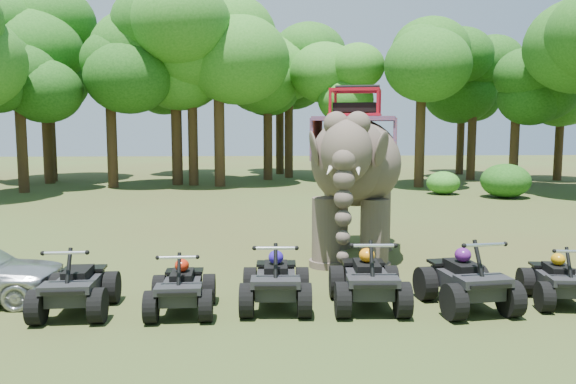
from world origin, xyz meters
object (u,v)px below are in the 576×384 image
atv_5 (560,274)px  atv_2 (276,273)px  elephant (354,172)px  atv_0 (76,278)px  atv_4 (467,272)px  atv_1 (181,281)px  atv_3 (368,272)px

atv_5 → atv_2: bearing=-173.3°
elephant → atv_2: 4.79m
atv_5 → elephant: bearing=136.9°
atv_0 → atv_4: (7.24, -0.10, 0.04)m
atv_0 → atv_1: 1.92m
elephant → atv_2: (-2.16, -3.97, -1.58)m
elephant → atv_5: (3.32, -4.06, -1.65)m
atv_3 → atv_5: 3.75m
atv_3 → atv_2: bearing=179.8°
atv_0 → atv_2: atv_2 is taller
atv_3 → atv_1: bearing=-175.4°
atv_3 → atv_4: atv_4 is taller
atv_0 → atv_2: size_ratio=0.99×
atv_1 → atv_3: (3.48, 0.12, 0.08)m
atv_0 → atv_3: size_ratio=0.95×
atv_0 → elephant: bearing=33.0°
atv_3 → atv_5: (3.74, 0.00, -0.09)m
atv_5 → atv_0: bearing=-172.1°
atv_3 → atv_4: bearing=-1.9°
atv_3 → elephant: bearing=86.6°
atv_2 → atv_5: atv_2 is taller
atv_3 → atv_5: atv_3 is taller
atv_3 → atv_0: bearing=-176.9°
atv_1 → atv_2: 1.75m
atv_4 → atv_5: bearing=-2.8°
atv_2 → atv_3: 1.74m
atv_1 → atv_5: size_ratio=1.01×
atv_2 → atv_4: atv_4 is taller
elephant → atv_4: 4.70m
elephant → atv_0: bearing=-130.5°
atv_4 → atv_5: 1.91m
atv_3 → atv_4: 1.85m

